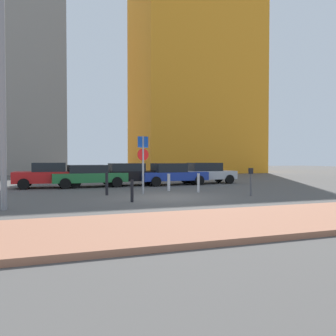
% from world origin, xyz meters
% --- Properties ---
extents(ground_plane, '(120.00, 120.00, 0.00)m').
position_xyz_m(ground_plane, '(0.00, 0.00, 0.00)').
color(ground_plane, '#4C4947').
extents(sidewalk_brick, '(40.00, 3.79, 0.14)m').
position_xyz_m(sidewalk_brick, '(0.00, -6.52, 0.07)').
color(sidewalk_brick, '#9E664C').
rests_on(sidewalk_brick, ground).
extents(parked_car_red, '(4.25, 2.10, 1.53)m').
position_xyz_m(parked_car_red, '(-5.01, 7.20, 0.78)').
color(parked_car_red, red).
rests_on(parked_car_red, ground).
extents(parked_car_green, '(4.63, 2.23, 1.38)m').
position_xyz_m(parked_car_green, '(-2.74, 6.94, 0.73)').
color(parked_car_green, '#237238').
rests_on(parked_car_green, ground).
extents(parked_car_black, '(4.23, 2.03, 1.47)m').
position_xyz_m(parked_car_black, '(-0.04, 7.40, 0.77)').
color(parked_car_black, black).
rests_on(parked_car_black, ground).
extents(parked_car_blue, '(4.68, 2.19, 1.47)m').
position_xyz_m(parked_car_blue, '(2.74, 6.87, 0.75)').
color(parked_car_blue, '#1E389E').
rests_on(parked_car_blue, ground).
extents(parked_car_silver, '(4.02, 1.95, 1.48)m').
position_xyz_m(parked_car_silver, '(5.56, 7.41, 0.78)').
color(parked_car_silver, '#B7BABF').
rests_on(parked_car_silver, ground).
extents(parking_sign_post, '(0.60, 0.12, 2.90)m').
position_xyz_m(parking_sign_post, '(-0.58, 1.86, 1.83)').
color(parking_sign_post, gray).
rests_on(parking_sign_post, ground).
extents(parking_meter, '(0.18, 0.14, 1.32)m').
position_xyz_m(parking_meter, '(4.00, -0.71, 0.86)').
color(parking_meter, '#4C4C51').
rests_on(parking_meter, ground).
extents(street_lamp, '(0.70, 0.36, 7.81)m').
position_xyz_m(street_lamp, '(-6.43, -1.73, 4.54)').
color(street_lamp, gray).
rests_on(street_lamp, ground).
extents(traffic_bollard_near, '(0.13, 0.13, 0.91)m').
position_xyz_m(traffic_bollard_near, '(-1.81, -1.04, 0.45)').
color(traffic_bollard_near, black).
rests_on(traffic_bollard_near, ground).
extents(traffic_bollard_mid, '(0.14, 0.14, 1.09)m').
position_xyz_m(traffic_bollard_mid, '(-2.39, 1.88, 0.55)').
color(traffic_bollard_mid, black).
rests_on(traffic_bollard_mid, ground).
extents(traffic_bollard_far, '(0.16, 0.16, 0.94)m').
position_xyz_m(traffic_bollard_far, '(1.15, 2.92, 0.47)').
color(traffic_bollard_far, '#B7B7BC').
rests_on(traffic_bollard_far, ground).
extents(traffic_bollard_edge, '(0.14, 0.14, 0.99)m').
position_xyz_m(traffic_bollard_edge, '(2.43, 1.82, 0.50)').
color(traffic_bollard_edge, '#B7B7BC').
rests_on(traffic_bollard_edge, ground).
extents(building_colorful_midrise, '(15.27, 12.27, 26.46)m').
position_xyz_m(building_colorful_midrise, '(13.01, 27.13, 13.23)').
color(building_colorful_midrise, orange).
rests_on(building_colorful_midrise, ground).
extents(building_under_construction, '(11.72, 15.12, 25.36)m').
position_xyz_m(building_under_construction, '(-9.19, 32.44, 12.68)').
color(building_under_construction, gray).
rests_on(building_under_construction, ground).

